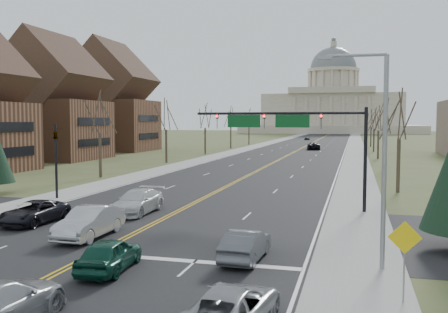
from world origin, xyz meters
The scene contains 34 objects.
ground centered at (0.00, 0.00, 0.00)m, with size 600.00×600.00×0.00m, color #414F27.
road centered at (0.00, 110.00, 0.01)m, with size 20.00×380.00×0.01m, color black.
cross_road centered at (0.00, 6.00, 0.01)m, with size 120.00×14.00×0.01m, color black.
sidewalk_left centered at (-12.00, 110.00, 0.01)m, with size 4.00×380.00×0.03m, color gray.
sidewalk_right centered at (12.00, 110.00, 0.01)m, with size 4.00×380.00×0.03m, color gray.
center_line centered at (0.00, 110.00, 0.01)m, with size 0.42×380.00×0.01m, color gold.
edge_line_left centered at (-9.80, 110.00, 0.01)m, with size 0.15×380.00×0.01m, color silver.
edge_line_right centered at (9.80, 110.00, 0.01)m, with size 0.15×380.00×0.01m, color silver.
stop_bar centered at (5.00, -1.00, 0.01)m, with size 9.50×0.50×0.01m, color silver.
capitol centered at (0.00, 249.91, 14.20)m, with size 90.00×60.00×50.00m.
signal_mast centered at (7.45, 13.50, 5.76)m, with size 12.12×0.44×7.20m.
signal_left centered at (-11.50, 13.50, 3.71)m, with size 0.32×0.36×6.00m.
street_light centered at (12.74, 0.00, 5.23)m, with size 2.90×0.25×9.07m.
warn_sign centered at (13.50, -4.02, 2.02)m, with size 1.13×0.07×2.87m.
tree_r_0 centered at (15.50, 24.00, 6.55)m, with size 3.74×3.74×8.50m.
tree_l_0 centered at (-15.50, 28.00, 6.94)m, with size 3.96×3.96×9.00m.
tree_r_1 centered at (15.50, 44.00, 6.55)m, with size 3.74×3.74×8.50m.
tree_l_1 centered at (-15.50, 48.00, 6.94)m, with size 3.96×3.96×9.00m.
tree_r_2 centered at (15.50, 64.00, 6.55)m, with size 3.74×3.74×8.50m.
tree_l_2 centered at (-15.50, 68.00, 6.94)m, with size 3.96×3.96×9.00m.
tree_r_3 centered at (15.50, 84.00, 6.55)m, with size 3.74×3.74×8.50m.
tree_l_3 centered at (-15.50, 88.00, 6.94)m, with size 3.96×3.96×9.00m.
tree_r_4 centered at (15.50, 104.00, 6.55)m, with size 3.74×3.74×8.50m.
tree_l_4 centered at (-15.50, 108.00, 6.94)m, with size 3.96×3.96×9.00m.
bldg_left_mid centered at (-36.00, 50.00, 8.54)m, with size 15.10×14.28×20.75m.
bldg_left_far centered at (-38.00, 74.00, 9.54)m, with size 17.10×14.28×23.25m.
car_nb_inner_lead centered at (1.98, -3.23, 0.71)m, with size 1.65×4.11×1.40m, color #0E3E2E.
car_nb_outer_lead centered at (7.12, -0.19, 0.71)m, with size 1.47×4.21×1.39m, color #515459.
car_nb_outer_second centered at (8.29, -7.61, 0.68)m, with size 2.21×4.79×1.33m, color gray.
car_sb_inner_lead centered at (-1.92, 1.96, 0.84)m, with size 1.75×5.01×1.65m, color #AAAEB2.
car_sb_outer_lead centered at (-7.09, 4.39, 0.70)m, with size 2.27×4.93×1.37m, color black.
car_sb_inner_second centered at (-2.42, 9.09, 0.80)m, with size 2.22×5.46×1.58m, color silver.
car_far_nb centered at (3.07, 88.27, 0.84)m, with size 2.74×5.94×1.65m, color black.
car_far_sb centered at (-3.40, 143.00, 0.72)m, with size 1.67×4.16×1.42m, color #47484E.
Camera 1 is at (11.79, -21.77, 6.27)m, focal length 40.00 mm.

